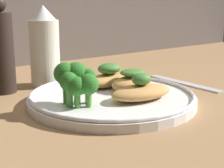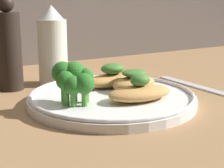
{
  "view_description": "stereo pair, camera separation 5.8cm",
  "coord_description": "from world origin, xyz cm",
  "px_view_note": "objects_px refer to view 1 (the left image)",
  "views": [
    {
      "loc": [
        -33.92,
        -44.67,
        17.19
      ],
      "look_at": [
        0.0,
        0.0,
        3.4
      ],
      "focal_mm": 55.0,
      "sensor_mm": 36.0,
      "label": 1
    },
    {
      "loc": [
        -29.15,
        -47.91,
        17.19
      ],
      "look_at": [
        0.0,
        0.0,
        3.4
      ],
      "focal_mm": 55.0,
      "sensor_mm": 36.0,
      "label": 2
    }
  ],
  "objects_px": {
    "broccoli_bunch": "(76,80)",
    "pepper_grinder": "(1,50)",
    "plate": "(112,98)",
    "sauce_bottle": "(45,48)"
  },
  "relations": [
    {
      "from": "broccoli_bunch",
      "to": "sauce_bottle",
      "type": "relative_size",
      "value": 0.44
    },
    {
      "from": "plate",
      "to": "broccoli_bunch",
      "type": "height_order",
      "value": "broccoli_bunch"
    },
    {
      "from": "plate",
      "to": "broccoli_bunch",
      "type": "xyz_separation_m",
      "value": [
        -0.08,
        -0.01,
        0.04
      ]
    },
    {
      "from": "broccoli_bunch",
      "to": "sauce_bottle",
      "type": "bearing_deg",
      "value": 77.12
    },
    {
      "from": "broccoli_bunch",
      "to": "pepper_grinder",
      "type": "height_order",
      "value": "pepper_grinder"
    },
    {
      "from": "broccoli_bunch",
      "to": "pepper_grinder",
      "type": "distance_m",
      "value": 0.2
    },
    {
      "from": "plate",
      "to": "broccoli_bunch",
      "type": "bearing_deg",
      "value": -172.82
    },
    {
      "from": "broccoli_bunch",
      "to": "sauce_bottle",
      "type": "height_order",
      "value": "sauce_bottle"
    },
    {
      "from": "plate",
      "to": "sauce_bottle",
      "type": "relative_size",
      "value": 1.75
    },
    {
      "from": "plate",
      "to": "sauce_bottle",
      "type": "distance_m",
      "value": 0.2
    }
  ]
}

